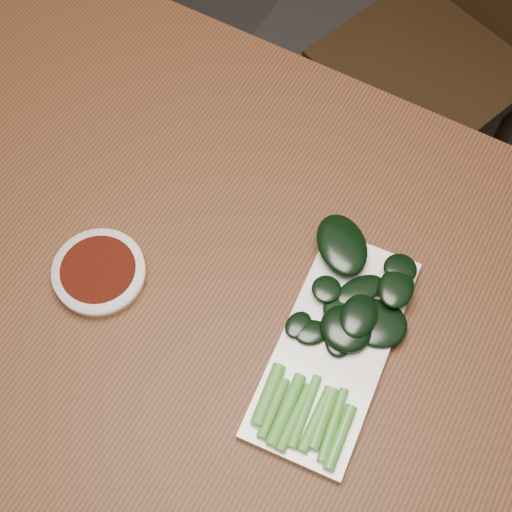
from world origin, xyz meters
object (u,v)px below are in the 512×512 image
Objects in this scene: gai_lan at (342,322)px; chair_far at (455,30)px; table at (236,311)px; serving_plate at (333,347)px; sauce_bowl at (99,273)px.

chair_far is at bearing 97.25° from gai_lan.
serving_plate is at bearing -3.50° from table.
sauce_bowl is (-0.21, -0.91, 0.28)m from chair_far.
chair_far is at bearing 97.33° from serving_plate.
serving_plate is at bearing -62.73° from chair_far.
chair_far is 0.88m from gai_lan.
sauce_bowl reaches higher than serving_plate.
sauce_bowl is 0.32m from gai_lan.
chair_far is 0.90m from serving_plate.
gai_lan is at bearing 16.06° from sauce_bowl.
sauce_bowl is at bearing -163.94° from gai_lan.
chair_far is at bearing 87.27° from table.
chair_far is 2.81× the size of serving_plate.
chair_far is 2.73× the size of gai_lan.
chair_far is (0.04, 0.84, -0.19)m from table.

